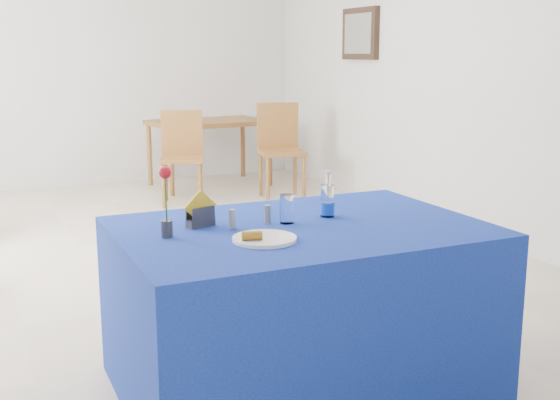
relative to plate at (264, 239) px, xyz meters
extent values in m
plane|color=beige|center=(0.24, 2.23, -0.77)|extent=(7.00, 7.00, 0.00)
plane|color=silver|center=(0.24, 5.73, 0.63)|extent=(5.00, 0.00, 5.00)
plane|color=silver|center=(2.74, 2.23, 0.63)|extent=(0.00, 7.00, 7.00)
cube|color=black|center=(2.71, 3.83, 0.93)|extent=(0.06, 0.64, 0.52)
cube|color=#998C66|center=(2.68, 3.83, 0.93)|extent=(0.02, 0.52, 0.40)
cylinder|color=white|center=(0.00, 0.00, 0.00)|extent=(0.26, 0.26, 0.01)
cylinder|color=white|center=(0.21, 0.24, 0.06)|extent=(0.06, 0.06, 0.13)
cylinder|color=gray|center=(-0.05, 0.24, 0.04)|extent=(0.03, 0.03, 0.08)
cylinder|color=slate|center=(0.13, 0.26, 0.04)|extent=(0.03, 0.03, 0.08)
cube|color=navy|center=(0.25, 0.17, -0.39)|extent=(1.60, 1.10, 0.76)
cylinder|color=white|center=(0.44, 0.27, 0.07)|extent=(0.06, 0.06, 0.15)
cylinder|color=blue|center=(0.44, 0.27, 0.03)|extent=(0.07, 0.07, 0.06)
cylinder|color=white|center=(0.44, 0.27, 0.17)|extent=(0.03, 0.03, 0.05)
cylinder|color=silver|center=(0.44, 0.27, 0.20)|extent=(0.03, 0.03, 0.01)
cube|color=#3C3C41|center=(-0.16, 0.34, 0.01)|extent=(0.14, 0.09, 0.03)
cube|color=#37363B|center=(-0.15, 0.31, 0.04)|extent=(0.11, 0.04, 0.09)
cube|color=#35353A|center=(-0.17, 0.36, 0.04)|extent=(0.11, 0.04, 0.09)
cube|color=gold|center=(-0.16, 0.34, 0.08)|extent=(0.15, 0.02, 0.15)
cylinder|color=#28282D|center=(-0.35, 0.22, 0.03)|extent=(0.05, 0.05, 0.07)
cylinder|color=#175C18|center=(-0.35, 0.22, 0.14)|extent=(0.01, 0.01, 0.22)
sphere|color=#B60C1A|center=(-0.35, 0.22, 0.26)|extent=(0.05, 0.05, 0.05)
cube|color=brown|center=(1.49, 5.08, -0.04)|extent=(1.36, 0.94, 0.05)
cylinder|color=#98562C|center=(0.92, 4.69, -0.41)|extent=(0.06, 0.06, 0.71)
cylinder|color=brown|center=(2.11, 4.79, -0.41)|extent=(0.06, 0.06, 0.71)
cylinder|color=olive|center=(0.86, 5.38, -0.41)|extent=(0.06, 0.06, 0.71)
cylinder|color=brown|center=(2.05, 5.48, -0.41)|extent=(0.06, 0.06, 0.71)
cylinder|color=#985D2C|center=(0.67, 4.11, -0.54)|extent=(0.04, 0.04, 0.45)
cylinder|color=#985D2C|center=(1.01, 3.99, -0.54)|extent=(0.04, 0.04, 0.45)
cylinder|color=#985D2C|center=(0.79, 4.45, -0.54)|extent=(0.04, 0.04, 0.45)
cylinder|color=#985D2C|center=(1.13, 4.33, -0.54)|extent=(0.04, 0.04, 0.45)
cube|color=#985D2C|center=(0.90, 4.22, -0.30)|extent=(0.53, 0.53, 0.04)
cube|color=#985D2C|center=(0.96, 4.40, -0.06)|extent=(0.41, 0.17, 0.46)
cylinder|color=#985D2C|center=(1.71, 3.91, -0.53)|extent=(0.04, 0.04, 0.47)
cylinder|color=#985D2C|center=(2.08, 3.83, -0.53)|extent=(0.04, 0.04, 0.47)
cylinder|color=#985D2C|center=(1.78, 4.28, -0.53)|extent=(0.04, 0.04, 0.47)
cylinder|color=#985D2C|center=(2.16, 4.20, -0.53)|extent=(0.04, 0.04, 0.47)
cube|color=#985D2C|center=(1.93, 4.06, -0.28)|extent=(0.52, 0.52, 0.04)
cube|color=#985D2C|center=(1.97, 4.25, -0.02)|extent=(0.44, 0.13, 0.49)
cylinder|color=gold|center=(-0.06, -0.02, 0.03)|extent=(0.09, 0.05, 0.04)
cylinder|color=beige|center=(-0.02, -0.03, 0.03)|extent=(0.01, 0.03, 0.03)
camera|label=1|loc=(-1.08, -2.54, 0.74)|focal=45.00mm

